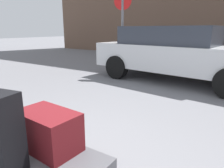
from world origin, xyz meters
TOP-DOWN VIEW (x-y plane):
  - luggage_cart at (0.00, 0.00)m, footprint 1.19×0.74m
  - duffel_bag_maroon_stacked_top at (0.03, 0.17)m, footprint 0.56×0.36m
  - parked_car at (-0.26, 4.72)m, footprint 4.47×2.28m
  - no_parking_sign at (-1.79, 4.44)m, footprint 0.49×0.14m

SIDE VIEW (x-z plane):
  - luggage_cart at x=0.00m, z-range 0.10..0.44m
  - duffel_bag_maroon_stacked_top at x=0.03m, z-range 0.34..0.68m
  - parked_car at x=-0.26m, z-range 0.05..1.47m
  - no_parking_sign at x=-1.79m, z-range 0.28..2.64m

